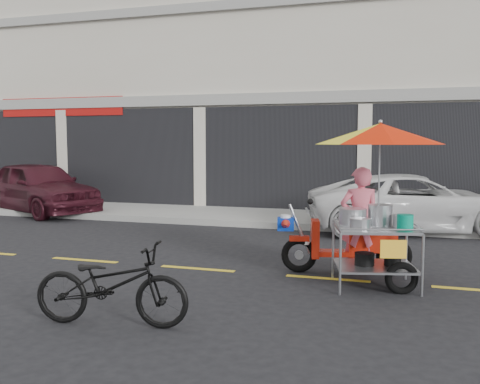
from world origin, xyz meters
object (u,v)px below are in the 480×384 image
(white_pickup, at_px, (414,203))
(food_vendor_rig, at_px, (370,181))
(maroon_sedan, at_px, (39,187))
(near_bicycle, at_px, (111,285))

(white_pickup, bearing_deg, food_vendor_rig, 156.87)
(maroon_sedan, distance_m, near_bicycle, 9.87)
(near_bicycle, xyz_separation_m, food_vendor_rig, (2.48, 2.69, 0.97))
(maroon_sedan, height_order, food_vendor_rig, food_vendor_rig)
(white_pickup, xyz_separation_m, food_vendor_rig, (-0.64, -4.48, 0.78))
(maroon_sedan, xyz_separation_m, near_bicycle, (6.61, -7.33, -0.27))
(maroon_sedan, bearing_deg, white_pickup, -67.27)
(near_bicycle, relative_size, food_vendor_rig, 0.67)
(maroon_sedan, height_order, near_bicycle, maroon_sedan)
(white_pickup, height_order, near_bicycle, white_pickup)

